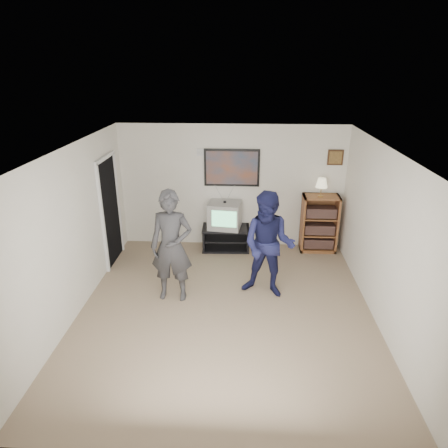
# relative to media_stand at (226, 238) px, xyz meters

# --- Properties ---
(room_shell) EXTENTS (4.51, 5.00, 2.51)m
(room_shell) POSITION_rel_media_stand_xyz_m (0.10, -1.88, 1.01)
(room_shell) COLOR #836C53
(room_shell) RESTS_ON ground
(media_stand) EXTENTS (0.97, 0.56, 0.48)m
(media_stand) POSITION_rel_media_stand_xyz_m (0.00, 0.00, 0.00)
(media_stand) COLOR black
(media_stand) RESTS_ON room_shell
(crt_television) EXTENTS (0.69, 0.60, 0.53)m
(crt_television) POSITION_rel_media_stand_xyz_m (-0.02, 0.00, 0.50)
(crt_television) COLOR #9A9995
(crt_television) RESTS_ON media_stand
(bookshelf) EXTENTS (0.71, 0.41, 1.17)m
(bookshelf) POSITION_rel_media_stand_xyz_m (1.87, 0.05, 0.34)
(bookshelf) COLOR brown
(bookshelf) RESTS_ON room_shell
(table_lamp) EXTENTS (0.23, 0.23, 0.37)m
(table_lamp) POSITION_rel_media_stand_xyz_m (1.84, 0.00, 1.11)
(table_lamp) COLOR #F1E9B7
(table_lamp) RESTS_ON bookshelf
(person_tall) EXTENTS (0.68, 0.45, 1.82)m
(person_tall) POSITION_rel_media_stand_xyz_m (-0.76, -1.88, 0.67)
(person_tall) COLOR #323235
(person_tall) RESTS_ON room_shell
(person_short) EXTENTS (1.01, 0.88, 1.77)m
(person_short) POSITION_rel_media_stand_xyz_m (0.76, -1.70, 0.65)
(person_short) COLOR #181A43
(person_short) RESTS_ON room_shell
(controller_left) EXTENTS (0.07, 0.11, 0.03)m
(controller_left) POSITION_rel_media_stand_xyz_m (-0.73, -1.62, 0.91)
(controller_left) COLOR white
(controller_left) RESTS_ON person_tall
(controller_right) EXTENTS (0.08, 0.13, 0.04)m
(controller_right) POSITION_rel_media_stand_xyz_m (0.78, -1.45, 0.73)
(controller_right) COLOR white
(controller_right) RESTS_ON person_short
(poster) EXTENTS (1.10, 0.03, 0.75)m
(poster) POSITION_rel_media_stand_xyz_m (0.10, 0.25, 1.41)
(poster) COLOR black
(poster) RESTS_ON room_shell
(air_vent) EXTENTS (0.28, 0.02, 0.14)m
(air_vent) POSITION_rel_media_stand_xyz_m (-0.45, 0.25, 1.71)
(air_vent) COLOR white
(air_vent) RESTS_ON room_shell
(small_picture) EXTENTS (0.30, 0.03, 0.30)m
(small_picture) POSITION_rel_media_stand_xyz_m (2.10, 0.25, 1.64)
(small_picture) COLOR #342010
(small_picture) RESTS_ON room_shell
(doorway) EXTENTS (0.03, 0.85, 2.00)m
(doorway) POSITION_rel_media_stand_xyz_m (-2.13, -0.63, 0.76)
(doorway) COLOR black
(doorway) RESTS_ON room_shell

